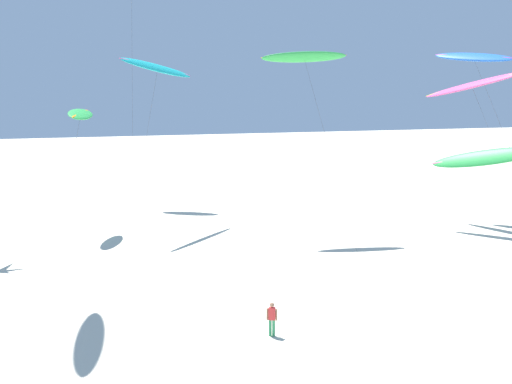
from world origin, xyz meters
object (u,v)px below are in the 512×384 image
at_px(flying_kite_0, 304,57).
at_px(flying_kite_1, 158,68).
at_px(flying_kite_6, 474,57).
at_px(person_near_left, 272,318).
at_px(flying_kite_2, 80,114).
at_px(flying_kite_3, 486,158).
at_px(flying_kite_4, 472,85).

distance_m(flying_kite_0, flying_kite_1, 11.88).
bearing_deg(flying_kite_1, flying_kite_6, -10.26).
height_order(flying_kite_1, person_near_left, flying_kite_1).
xyz_separation_m(flying_kite_2, flying_kite_6, (32.52, -4.58, 4.65)).
xyz_separation_m(flying_kite_2, person_near_left, (7.74, -23.08, -8.62)).
bearing_deg(flying_kite_6, flying_kite_3, -114.25).
bearing_deg(person_near_left, flying_kite_0, 63.58).
relative_size(flying_kite_0, flying_kite_6, 0.97).
bearing_deg(flying_kite_4, flying_kite_6, 51.95).
bearing_deg(flying_kite_1, flying_kite_0, -31.00).
bearing_deg(flying_kite_6, person_near_left, -143.27).
bearing_deg(flying_kite_3, flying_kite_2, 161.99).
distance_m(flying_kite_4, person_near_left, 30.35).
xyz_separation_m(flying_kite_3, flying_kite_6, (2.35, 5.22, 8.03)).
xyz_separation_m(flying_kite_0, flying_kite_2, (-16.27, 5.91, -4.30)).
height_order(flying_kite_1, flying_kite_4, flying_kite_1).
bearing_deg(flying_kite_1, flying_kite_3, -22.58).
xyz_separation_m(flying_kite_2, flying_kite_3, (30.17, -9.81, -3.37)).
height_order(flying_kite_1, flying_kite_2, flying_kite_1).
relative_size(flying_kite_0, flying_kite_2, 1.42).
bearing_deg(flying_kite_1, flying_kite_2, -178.14).
xyz_separation_m(flying_kite_4, flying_kite_6, (1.67, 2.13, 2.40)).
distance_m(flying_kite_1, flying_kite_3, 26.98).
height_order(flying_kite_0, flying_kite_4, flying_kite_0).
relative_size(flying_kite_1, flying_kite_4, 1.07).
bearing_deg(flying_kite_4, person_near_left, -144.70).
xyz_separation_m(flying_kite_3, flying_kite_4, (0.69, 3.10, 5.62)).
xyz_separation_m(flying_kite_1, flying_kite_3, (24.07, -10.01, -6.96)).
bearing_deg(flying_kite_4, flying_kite_3, -102.53).
height_order(flying_kite_0, flying_kite_6, flying_kite_6).
bearing_deg(flying_kite_0, flying_kite_1, 149.00).
relative_size(flying_kite_3, flying_kite_4, 0.58).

